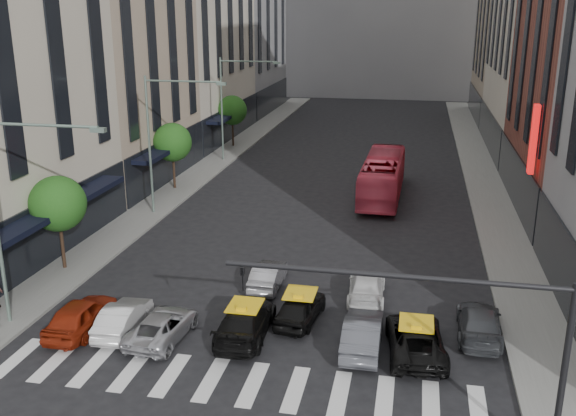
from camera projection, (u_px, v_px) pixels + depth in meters
The scene contains 24 objects.
ground at pixel (225, 406), 22.24m from camera, with size 160.00×160.00×0.00m, color black.
sidewalk_left at pixel (196, 176), 52.46m from camera, with size 3.00×96.00×0.15m, color slate.
sidewalk_right at pixel (488, 191), 48.13m from camera, with size 3.00×96.00×0.15m, color slate.
building_left_b at pixel (111, 25), 48.07m from camera, with size 8.00×16.00×24.00m, color tan.
building_right_d at pixel (519, 1), 75.69m from camera, with size 8.00×18.00×28.00m, color tan.
tree_near at pixel (58, 204), 32.73m from camera, with size 2.88×2.88×4.95m.
tree_mid at pixel (172, 142), 47.70m from camera, with size 2.88×2.88×4.95m.
tree_far at pixel (232, 110), 62.68m from camera, with size 2.88×2.88×4.95m.
streetlamp_near at pixel (13, 196), 26.11m from camera, with size 5.38×0.25×9.00m.
streetlamp_mid at pixel (162, 127), 41.09m from camera, with size 5.38×0.25×9.00m.
streetlamp_far at pixel (232, 95), 56.06m from camera, with size 5.38×0.25×9.00m.
traffic_signal at pixel (467, 324), 18.52m from camera, with size 10.10×0.20×6.00m.
liberty_sign at pixel (534, 139), 36.80m from camera, with size 0.30×0.70×4.00m.
car_red at pixel (81, 315), 27.26m from camera, with size 1.70×4.22×1.44m, color maroon.
car_white_front at pixel (123, 318), 27.24m from camera, with size 1.34×3.84×1.26m, color #BEBEBE.
car_silver at pixel (162, 326), 26.62m from camera, with size 1.94×4.20×1.17m, color #A7A8AD.
taxi_left at pixel (245, 321), 26.79m from camera, with size 1.96×4.83×1.40m, color black.
taxi_center at pixel (300, 307), 28.11m from camera, with size 1.55×3.85×1.31m, color black.
car_grey_mid at pixel (363, 333), 25.81m from camera, with size 1.49×4.26×1.40m, color #47494F.
taxi_right at pixel (416, 338), 25.48m from camera, with size 2.17×4.71×1.31m, color black.
car_grey_curb at pixel (479, 323), 26.79m from camera, with size 1.78×4.39×1.27m, color #3B3D42.
car_row2_left at pixel (268, 275), 31.60m from camera, with size 1.30×3.73×1.23m, color #939297.
car_row2_right at pixel (367, 287), 30.23m from camera, with size 1.70×4.19×1.22m, color white.
bus at pixel (383, 177), 46.35m from camera, with size 2.62×11.18×3.11m, color #E5435D.
Camera 1 is at (5.91, -18.37, 13.20)m, focal length 40.00 mm.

